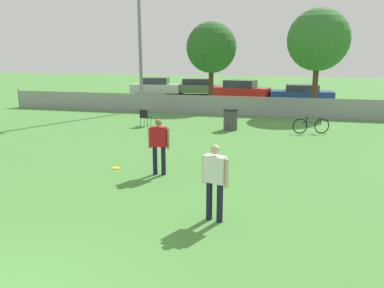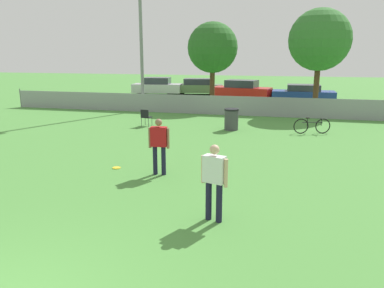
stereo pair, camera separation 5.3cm
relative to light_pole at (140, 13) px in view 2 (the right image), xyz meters
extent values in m
cube|color=gray|center=(4.92, -0.59, -5.22)|extent=(26.68, 0.03, 1.10)
cylinder|color=slate|center=(-8.42, -0.59, -5.16)|extent=(0.07, 0.07, 1.21)
cylinder|color=gray|center=(0.00, 0.00, -0.96)|extent=(0.20, 0.20, 9.63)
cylinder|color=#4C331E|center=(3.92, 2.33, -4.45)|extent=(0.32, 0.32, 2.64)
sphere|color=#286023|center=(3.92, 2.33, -1.93)|extent=(3.20, 3.20, 3.20)
cylinder|color=#4C331E|center=(10.32, 1.44, -4.32)|extent=(0.32, 0.32, 2.90)
sphere|color=#33702D|center=(10.32, 1.44, -1.54)|extent=(3.53, 3.53, 3.53)
cylinder|color=#191933|center=(7.19, -14.63, -5.35)|extent=(0.13, 0.13, 0.85)
cylinder|color=#191933|center=(7.43, -14.71, -5.35)|extent=(0.13, 0.13, 0.85)
cube|color=silver|center=(7.31, -14.67, -4.64)|extent=(0.50, 0.35, 0.56)
sphere|color=#D8AD8C|center=(7.31, -14.67, -4.23)|extent=(0.20, 0.20, 0.20)
cylinder|color=#D8AD8C|center=(7.06, -14.59, -4.68)|extent=(0.08, 0.08, 0.59)
cylinder|color=#D8AD8C|center=(7.57, -14.75, -4.68)|extent=(0.08, 0.08, 0.59)
cylinder|color=#191933|center=(5.08, -12.01, -5.35)|extent=(0.13, 0.13, 0.85)
cylinder|color=#191933|center=(5.33, -11.99, -5.35)|extent=(0.13, 0.13, 0.85)
cube|color=#B21419|center=(5.20, -12.00, -4.64)|extent=(0.47, 0.26, 0.56)
sphere|color=#8C664C|center=(5.20, -12.00, -4.23)|extent=(0.20, 0.20, 0.20)
cylinder|color=#8C664C|center=(4.94, -12.03, -4.68)|extent=(0.08, 0.08, 0.59)
cylinder|color=#8C664C|center=(5.47, -11.98, -4.68)|extent=(0.08, 0.08, 0.59)
cylinder|color=yellow|center=(3.72, -11.75, -5.76)|extent=(0.25, 0.25, 0.03)
torus|color=yellow|center=(3.72, -11.75, -5.75)|extent=(0.25, 0.25, 0.03)
cylinder|color=#333338|center=(2.31, -4.74, -5.56)|extent=(0.02, 0.02, 0.41)
cylinder|color=#333338|center=(1.94, -4.70, -5.56)|extent=(0.02, 0.02, 0.41)
cylinder|color=#333338|center=(2.27, -5.11, -5.56)|extent=(0.02, 0.02, 0.41)
cylinder|color=#333338|center=(1.89, -5.07, -5.56)|extent=(0.02, 0.02, 0.41)
cube|color=black|center=(2.10, -4.90, -5.34)|extent=(0.47, 0.47, 0.03)
cube|color=black|center=(2.08, -5.10, -5.14)|extent=(0.42, 0.07, 0.38)
torus|color=black|center=(9.35, -5.00, -5.44)|extent=(0.65, 0.23, 0.67)
torus|color=black|center=(10.29, -4.73, -5.44)|extent=(0.65, 0.23, 0.67)
cylinder|color=black|center=(9.82, -4.86, -5.26)|extent=(0.87, 0.28, 0.04)
cylinder|color=black|center=(9.61, -4.92, -5.26)|extent=(0.03, 0.03, 0.34)
cylinder|color=black|center=(10.21, -4.75, -5.26)|extent=(0.03, 0.03, 0.31)
cube|color=black|center=(9.61, -4.92, -5.07)|extent=(0.17, 0.10, 0.04)
cylinder|color=black|center=(10.21, -4.75, -5.11)|extent=(0.15, 0.43, 0.03)
cylinder|color=#3F3F44|center=(6.25, -4.88, -5.32)|extent=(0.64, 0.64, 0.90)
cylinder|color=black|center=(6.25, -4.88, -4.82)|extent=(0.67, 0.67, 0.08)
cylinder|color=black|center=(-1.11, 10.22, -5.45)|extent=(0.65, 0.26, 0.63)
cylinder|color=black|center=(-0.91, 8.66, -5.45)|extent=(0.65, 0.26, 0.63)
cylinder|color=black|center=(-3.70, 9.90, -5.45)|extent=(0.65, 0.26, 0.63)
cylinder|color=black|center=(-3.50, 8.34, -5.45)|extent=(0.65, 0.26, 0.63)
cube|color=#B7B7BC|center=(-2.31, 9.28, -5.21)|extent=(4.40, 2.29, 0.73)
cube|color=#2D333D|center=(-2.31, 9.28, -4.57)|extent=(2.36, 1.83, 0.55)
cylinder|color=black|center=(2.31, 11.07, -5.45)|extent=(0.66, 0.28, 0.64)
cylinder|color=black|center=(2.55, 9.63, -5.45)|extent=(0.66, 0.28, 0.64)
cylinder|color=black|center=(-0.38, 10.62, -5.45)|extent=(0.66, 0.28, 0.64)
cylinder|color=black|center=(-0.14, 9.19, -5.45)|extent=(0.66, 0.28, 0.64)
cube|color=#59724C|center=(1.09, 10.13, -5.23)|extent=(4.61, 2.37, 0.67)
cube|color=#2D333D|center=(1.09, 10.13, -4.64)|extent=(2.50, 1.83, 0.50)
cylinder|color=black|center=(6.76, 7.81, -5.44)|extent=(0.69, 0.31, 0.66)
cylinder|color=black|center=(6.45, 6.32, -5.44)|extent=(0.69, 0.31, 0.66)
cylinder|color=black|center=(4.05, 8.36, -5.44)|extent=(0.69, 0.31, 0.66)
cylinder|color=black|center=(3.75, 6.87, -5.44)|extent=(0.69, 0.31, 0.66)
cube|color=red|center=(5.25, 7.34, -5.20)|extent=(4.70, 2.59, 0.74)
cube|color=#2D333D|center=(5.25, 7.34, -4.55)|extent=(2.57, 1.96, 0.55)
cylinder|color=black|center=(11.23, 7.76, -5.47)|extent=(0.60, 0.18, 0.60)
cylinder|color=black|center=(11.24, 6.19, -5.47)|extent=(0.60, 0.18, 0.60)
cylinder|color=black|center=(8.46, 7.74, -5.47)|extent=(0.60, 0.18, 0.60)
cylinder|color=black|center=(8.47, 6.16, -5.47)|extent=(0.60, 0.18, 0.60)
cube|color=navy|center=(9.85, 6.96, -5.27)|extent=(4.48, 1.83, 0.61)
cube|color=#2D333D|center=(9.85, 6.96, -4.73)|extent=(2.34, 1.60, 0.46)
camera|label=1|loc=(8.60, -21.84, -2.38)|focal=35.00mm
camera|label=2|loc=(8.65, -21.83, -2.38)|focal=35.00mm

